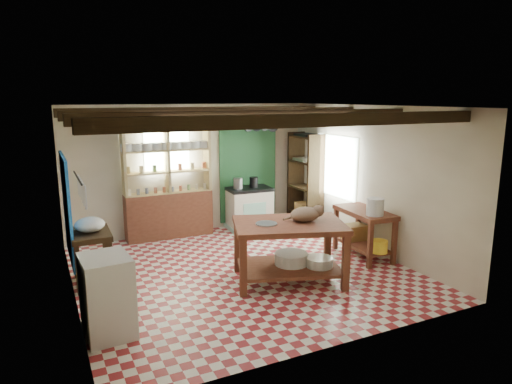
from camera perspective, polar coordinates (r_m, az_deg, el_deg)
name	(u,v)px	position (r m, az deg, el deg)	size (l,w,h in m)	color
floor	(242,272)	(7.43, -1.72, -9.91)	(5.00, 5.00, 0.02)	maroon
ceiling	(241,106)	(6.90, -1.85, 10.65)	(5.00, 5.00, 0.02)	#4B4A50
wall_back	(192,169)	(9.35, -8.06, 2.85)	(5.00, 0.04, 2.60)	beige
wall_front	(338,235)	(4.94, 10.19, -5.32)	(5.00, 0.04, 2.60)	beige
wall_left	(68,209)	(6.47, -22.44, -1.95)	(0.04, 5.00, 2.60)	beige
wall_right	(370,179)	(8.37, 14.05, 1.55)	(0.04, 5.00, 2.60)	beige
ceiling_beams	(241,115)	(6.91, -1.84, 9.66)	(5.00, 3.80, 0.15)	#2F2010
blue_wall_patch	(67,208)	(7.40, -22.55, -1.91)	(0.04, 1.40, 1.60)	blue
green_wall_patch	(248,168)	(9.78, -1.00, 3.06)	(1.30, 0.04, 2.30)	#21542C
window_back	(167,151)	(9.14, -11.08, 5.07)	(0.90, 0.02, 0.80)	silver
window_right	(336,166)	(9.12, 9.98, 3.19)	(0.02, 1.30, 1.20)	silver
utensil_rail	(78,189)	(5.21, -21.31, 0.37)	(0.06, 0.90, 0.28)	black
pot_rack	(257,125)	(9.30, 0.08, 8.37)	(0.86, 0.12, 0.36)	black
shelving_unit	(168,183)	(9.05, -10.96, 1.17)	(1.70, 0.34, 2.20)	tan
tall_rack	(305,180)	(9.73, 6.19, 1.45)	(0.40, 0.86, 2.00)	#2F2010
work_table	(289,252)	(6.92, 4.12, -7.47)	(1.61, 1.07, 0.91)	brown
stove	(249,208)	(9.61, -0.84, -2.03)	(0.90, 0.61, 0.88)	silver
prep_table	(92,258)	(7.25, -19.77, -7.73)	(0.55, 0.79, 0.80)	#2F2010
white_cabinet	(107,296)	(5.68, -18.12, -12.25)	(0.53, 0.64, 0.96)	silver
right_counter	(364,233)	(8.15, 13.30, -5.06)	(0.58, 1.17, 0.84)	brown
cat	(305,214)	(6.86, 6.16, -2.78)	(0.47, 0.36, 0.21)	#896950
steel_tray	(266,224)	(6.68, 1.31, -3.98)	(0.32, 0.32, 0.02)	#A7A8AF
basin_large	(291,259)	(7.02, 4.43, -8.29)	(0.51, 0.51, 0.18)	silver
basin_small	(319,262)	(6.98, 7.93, -8.65)	(0.40, 0.40, 0.14)	silver
kettle_left	(238,183)	(9.40, -2.26, 1.09)	(0.19, 0.19, 0.22)	#A7A8AF
kettle_right	(254,182)	(9.53, -0.29, 1.23)	(0.17, 0.17, 0.22)	black
enamel_bowl	(90,225)	(7.10, -20.06, -3.85)	(0.43, 0.43, 0.21)	silver
white_bucket	(375,207)	(7.71, 14.66, -1.79)	(0.28, 0.28, 0.28)	silver
wicker_basket	(354,232)	(8.41, 12.12, -4.92)	(0.39, 0.31, 0.27)	#A97D44
yellow_tub	(379,246)	(7.83, 15.14, -6.58)	(0.28, 0.28, 0.20)	yellow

